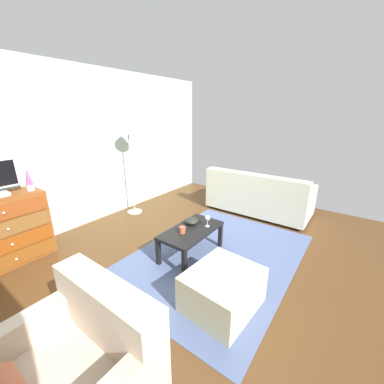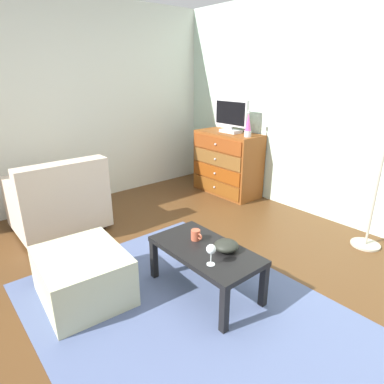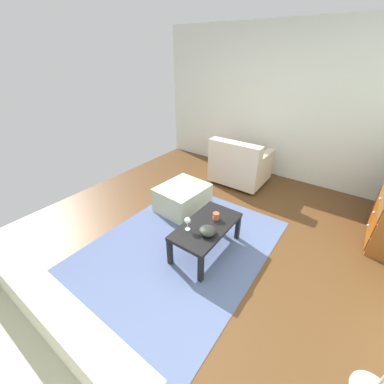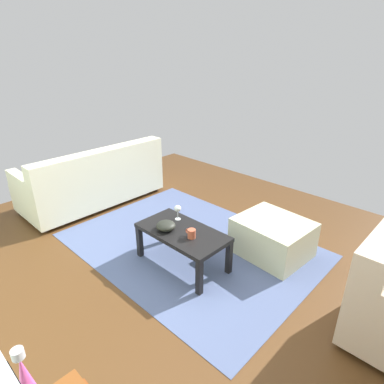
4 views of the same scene
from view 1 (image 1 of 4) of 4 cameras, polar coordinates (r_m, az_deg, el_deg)
The scene contains 13 objects.
ground_plane at distance 3.27m, azimuth 0.94°, elevation -15.82°, with size 5.63×4.85×0.05m, color #513218.
wall_accent_rear at distance 4.38m, azimuth -23.38°, elevation 9.76°, with size 5.63×0.12×2.53m, color #B4CEBC.
area_rug at distance 3.31m, azimuth 5.94°, elevation -14.90°, with size 2.60×1.90×0.01m, color #4C5A83.
dresser at distance 3.76m, azimuth -38.72°, elevation -7.38°, with size 0.96×0.49×0.87m.
lava_lamp at distance 3.65m, azimuth -34.73°, elevation 2.50°, with size 0.09×0.09×0.33m.
coffee_table at distance 3.14m, azimuth -0.17°, elevation -9.77°, with size 0.89×0.47×0.38m.
wine_glass at distance 3.15m, azimuth 3.78°, elevation -6.34°, with size 0.07×0.07×0.16m.
mug at distance 3.01m, azimuth -2.35°, elevation -9.10°, with size 0.11×0.08×0.08m.
bowl_decorative at distance 3.24m, azimuth -0.17°, elevation -6.98°, with size 0.19×0.19×0.08m, color #242720.
couch_large at distance 4.62m, azimuth 15.50°, elevation -1.15°, with size 0.85×1.85×0.81m.
armchair at distance 1.92m, azimuth -26.07°, elevation -34.55°, with size 0.80×0.90×0.82m.
ottoman at distance 2.50m, azimuth 7.38°, elevation -22.31°, with size 0.70×0.60×0.38m, color #BCBE9A.
standing_lamp at distance 4.37m, azimuth -15.06°, elevation 12.69°, with size 0.32×0.32×1.66m.
Camera 1 is at (-2.21, -1.55, 1.82)m, focal length 22.10 mm.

